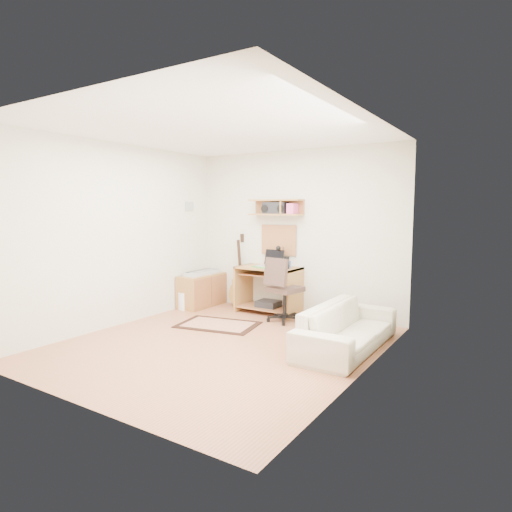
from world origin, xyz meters
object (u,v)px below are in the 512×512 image
Objects in this scene: task_chair at (285,289)px; printer at (329,316)px; desk at (268,290)px; cabinet at (202,290)px; sofa at (347,320)px.

task_chair is 0.78m from printer.
task_chair reaches higher than desk.
cabinet is (-1.24, -0.18, -0.10)m from desk.
desk reaches higher than cabinet.
cabinet is 3.08m from sofa.
printer is at bearing 41.27° from task_chair.
desk is at bearing 162.19° from printer.
sofa is at bearing -18.30° from task_chair.
cabinet is at bearing 73.81° from sofa.
sofa is (2.96, -0.86, 0.08)m from cabinet.
task_chair is 2.03× the size of printer.
desk is 2.01m from sofa.
task_chair is 1.44m from sofa.
task_chair is 1.74m from cabinet.
cabinet is at bearing 166.43° from printer.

